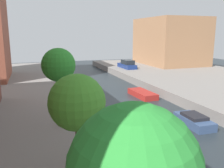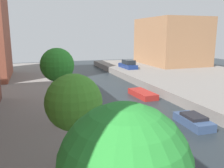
% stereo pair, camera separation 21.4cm
% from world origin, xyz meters
% --- Properties ---
extents(ground_plane, '(84.00, 84.00, 0.00)m').
position_xyz_m(ground_plane, '(0.00, 0.00, 0.00)').
color(ground_plane, '#232B30').
extents(low_block_right, '(10.00, 13.09, 8.85)m').
position_xyz_m(low_block_right, '(18.00, 21.59, 5.42)').
color(low_block_right, '#9E704C').
rests_on(low_block_right, quay_right).
extents(street_tree_1, '(2.31, 2.31, 4.33)m').
position_xyz_m(street_tree_1, '(-6.70, -10.70, 4.15)').
color(street_tree_1, '#4D402E').
rests_on(street_tree_1, quay_left).
extents(street_tree_2, '(2.09, 2.09, 5.03)m').
position_xyz_m(street_tree_2, '(-6.70, -4.95, 4.95)').
color(street_tree_2, brown).
rests_on(street_tree_2, quay_left).
extents(parked_car, '(1.84, 4.76, 1.47)m').
position_xyz_m(parked_car, '(7.77, 18.66, 1.61)').
color(parked_car, navy).
rests_on(parked_car, quay_right).
extents(moored_boat_left_2, '(1.57, 3.80, 0.79)m').
position_xyz_m(moored_boat_left_2, '(-3.81, -4.17, 0.35)').
color(moored_boat_left_2, maroon).
rests_on(moored_boat_left_2, ground_plane).
extents(moored_boat_right_2, '(1.69, 3.50, 0.86)m').
position_xyz_m(moored_boat_right_2, '(3.21, -5.50, 0.38)').
color(moored_boat_right_2, '#33476B').
rests_on(moored_boat_right_2, ground_plane).
extents(moored_boat_right_3, '(1.89, 4.19, 0.62)m').
position_xyz_m(moored_boat_right_3, '(3.30, 3.51, 0.31)').
color(moored_boat_right_3, maroon).
rests_on(moored_boat_right_3, ground_plane).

